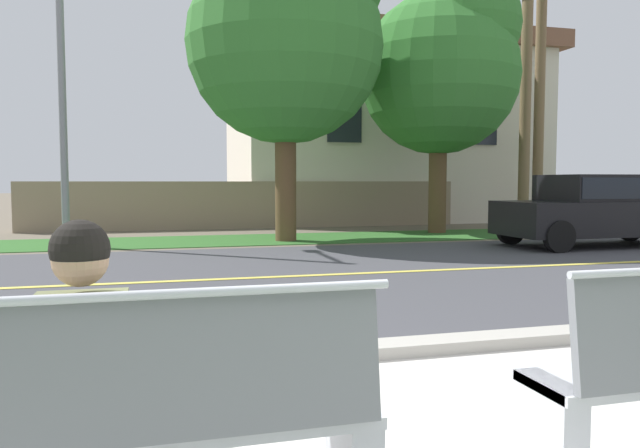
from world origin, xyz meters
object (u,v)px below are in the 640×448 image
(car_black_near, at_px, (599,207))
(streetlamp, at_px, (62,44))
(bench_left, at_px, (132,426))
(seated_person_olive, at_px, (86,362))
(shade_tree_far_left, at_px, (292,30))
(palm_tree_short, at_px, (528,8))
(shade_tree_left, at_px, (445,63))

(car_black_near, bearing_deg, streetlamp, 164.26)
(bench_left, relative_size, seated_person_olive, 1.57)
(bench_left, bearing_deg, seated_person_olive, 135.72)
(seated_person_olive, relative_size, streetlamp, 0.16)
(shade_tree_far_left, height_order, palm_tree_short, palm_tree_short)
(bench_left, height_order, car_black_near, car_black_near)
(car_black_near, relative_size, shade_tree_left, 0.61)
(car_black_near, bearing_deg, seated_person_olive, -138.27)
(shade_tree_far_left, bearing_deg, shade_tree_left, 14.56)
(streetlamp, bearing_deg, palm_tree_short, 7.33)
(bench_left, xyz_separation_m, palm_tree_short, (10.60, 13.36, 5.94))
(shade_tree_left, height_order, palm_tree_short, palm_tree_short)
(shade_tree_left, bearing_deg, seated_person_olive, -122.15)
(bench_left, relative_size, shade_tree_left, 0.28)
(bench_left, height_order, shade_tree_left, shade_tree_left)
(bench_left, relative_size, palm_tree_short, 0.25)
(shade_tree_left, xyz_separation_m, palm_tree_short, (3.00, 0.81, 1.85))
(bench_left, distance_m, car_black_near, 12.72)
(shade_tree_left, bearing_deg, bench_left, -121.20)
(palm_tree_short, bearing_deg, shade_tree_left, -164.92)
(seated_person_olive, xyz_separation_m, palm_tree_short, (10.78, 13.18, 5.73))
(shade_tree_left, relative_size, palm_tree_short, 0.88)
(shade_tree_far_left, relative_size, palm_tree_short, 0.94)
(bench_left, distance_m, seated_person_olive, 0.33)
(seated_person_olive, distance_m, shade_tree_left, 15.12)
(car_black_near, bearing_deg, bench_left, -137.16)
(seated_person_olive, xyz_separation_m, shade_tree_left, (7.78, 12.38, 3.88))
(bench_left, distance_m, streetlamp, 12.51)
(shade_tree_far_left, bearing_deg, palm_tree_short, 14.77)
(bench_left, height_order, palm_tree_short, palm_tree_short)
(car_black_near, xyz_separation_m, palm_tree_short, (1.29, 4.71, 5.55))
(seated_person_olive, distance_m, palm_tree_short, 17.97)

